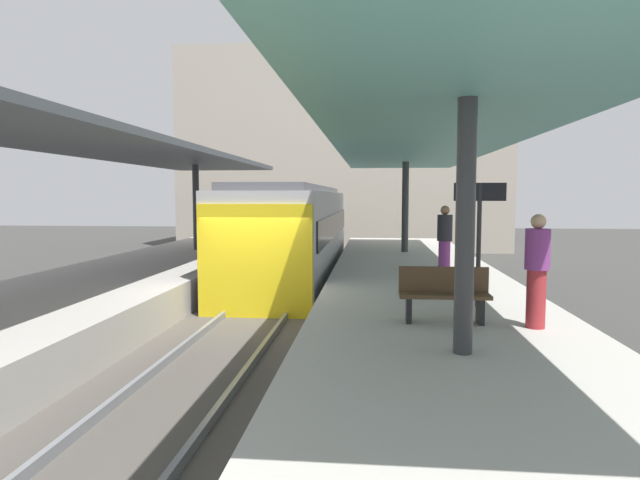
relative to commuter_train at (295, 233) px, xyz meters
The scene contains 15 objects.
ground_plane 6.87m from the commuter_train, 90.00° to the right, with size 80.00×80.00×0.00m, color #383835.
platform_left 7.75m from the commuter_train, 119.76° to the right, with size 4.40×28.00×1.00m, color #ADA8A0.
platform_right 7.75m from the commuter_train, 60.24° to the right, with size 4.40×28.00×1.00m, color #ADA8A0.
track_ballast 6.84m from the commuter_train, 90.00° to the right, with size 3.20×28.00×0.20m, color #4C4742.
rail_near_side 6.84m from the commuter_train, 96.18° to the right, with size 0.08×28.00×0.14m, color slate.
rail_far_side 6.84m from the commuter_train, 83.82° to the right, with size 0.08×28.00×0.14m, color slate.
commuter_train is the anchor object (origin of this frame).
canopy_left 6.91m from the commuter_train, 125.92° to the right, with size 4.18×21.00×3.27m.
canopy_right 6.94m from the commuter_train, 54.08° to the right, with size 4.18×21.00×3.33m.
platform_bench 10.54m from the commuter_train, 68.97° to the right, with size 1.40×0.41×0.86m.
platform_sign 9.74m from the commuter_train, 62.09° to the right, with size 0.90×0.08×2.21m.
litter_bin 6.27m from the commuter_train, 35.59° to the right, with size 0.44×0.44×0.80m, color maroon.
passenger_near_bench 11.31m from the commuter_train, 63.17° to the right, with size 0.36×0.36×1.71m.
passenger_mid_platform 6.75m from the commuter_train, 49.49° to the right, with size 0.36×0.36×1.75m.
station_building_backdrop 13.91m from the commuter_train, 85.92° to the left, with size 18.00×6.00×11.00m, color #A89E8E.
Camera 1 is at (2.66, -11.78, 2.98)m, focal length 30.61 mm.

